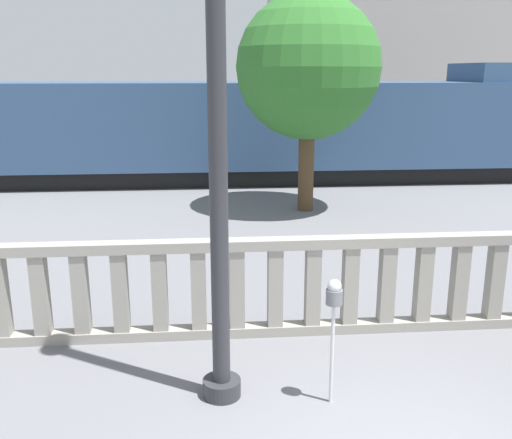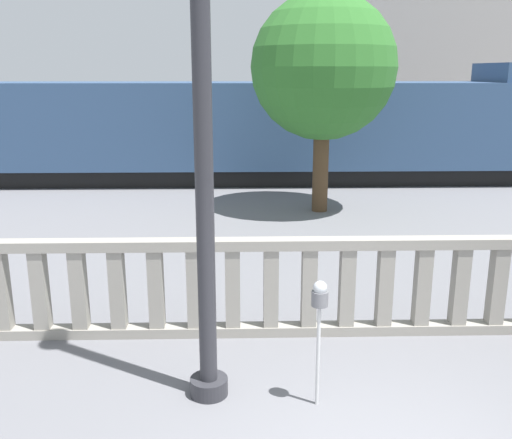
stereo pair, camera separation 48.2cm
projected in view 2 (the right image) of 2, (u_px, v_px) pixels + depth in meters
The scene contains 5 objects.
balustrade at pixel (347, 287), 7.80m from camera, with size 14.12×0.24×1.38m.
lamppost at pixel (202, 71), 5.58m from camera, with size 0.43×0.43×6.93m.
parking_meter at pixel (320, 305), 5.99m from camera, with size 0.18×0.18×1.44m.
train_near at pixel (194, 130), 18.67m from camera, with size 25.59×3.13×3.81m.
tree_left at pixel (323, 68), 14.06m from camera, with size 3.60×3.60×5.46m.
Camera 2 is at (-1.44, -3.89, 3.56)m, focal length 40.00 mm.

